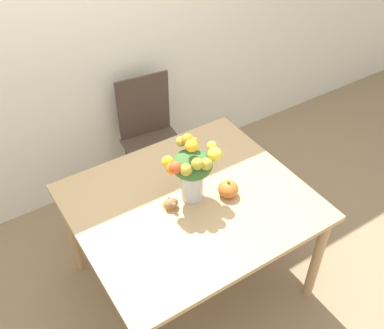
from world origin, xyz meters
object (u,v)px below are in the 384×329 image
object	(u,v)px
flower_vase	(192,169)
pumpkin	(228,189)
turkey_figurine	(170,202)
dining_chair_near_window	(152,138)

from	to	relation	value
flower_vase	pumpkin	size ratio (longest dim) A/B	3.50
pumpkin	turkey_figurine	world-z (taller)	pumpkin
turkey_figurine	pumpkin	bearing A→B (deg)	-17.31
flower_vase	dining_chair_near_window	size ratio (longest dim) A/B	0.43
flower_vase	dining_chair_near_window	bearing A→B (deg)	75.88
turkey_figurine	dining_chair_near_window	world-z (taller)	dining_chair_near_window
turkey_figurine	dining_chair_near_window	distance (m)	1.02
dining_chair_near_window	flower_vase	bearing A→B (deg)	-97.52
dining_chair_near_window	pumpkin	bearing A→B (deg)	-86.29
pumpkin	dining_chair_near_window	xyz separation A→B (m)	(0.05, 1.00, -0.31)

